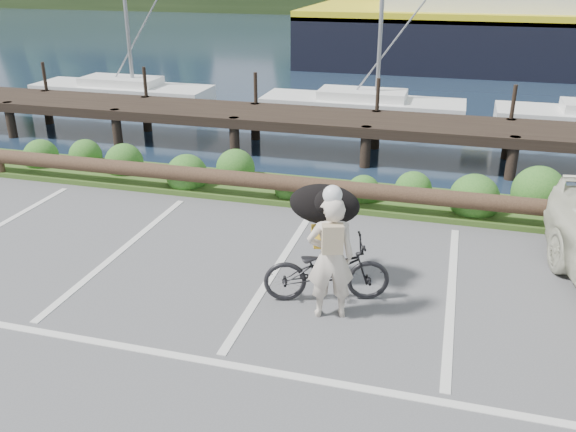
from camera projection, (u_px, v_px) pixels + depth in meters
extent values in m
plane|color=#525254|center=(228.00, 344.00, 7.47)|extent=(72.00, 72.00, 0.00)
plane|color=#162436|center=(434.00, 33.00, 50.55)|extent=(160.00, 160.00, 0.00)
cube|color=#3D5B21|center=(323.00, 193.00, 12.16)|extent=(34.00, 1.60, 0.10)
imported|color=black|center=(327.00, 270.00, 8.29)|extent=(1.82, 1.10, 0.91)
imported|color=beige|center=(331.00, 258.00, 7.77)|extent=(0.71, 0.57, 1.68)
ellipsoid|color=black|center=(324.00, 204.00, 8.51)|extent=(0.77, 1.11, 0.58)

